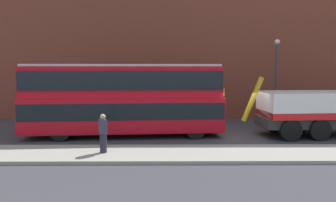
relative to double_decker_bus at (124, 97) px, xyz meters
The scene contains 6 objects.
ground_plane 6.94m from the double_decker_bus, ahead, with size 120.00×120.00×0.00m, color #38383D.
near_kerb 8.04m from the double_decker_bus, 31.98° to the right, with size 60.00×2.80×0.15m, color gray.
building_facade 11.03m from the double_decker_bus, 45.39° to the left, with size 60.00×1.50×16.00m.
double_decker_bus is the anchor object (origin of this frame).
pedestrian_onlooker 4.34m from the double_decker_bus, 95.52° to the right, with size 0.43×0.48×1.71m.
street_lamp 11.08m from the double_decker_bus, 23.93° to the left, with size 0.36×0.36×5.83m.
Camera 1 is at (-4.23, -18.06, 3.84)m, focal length 34.33 mm.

